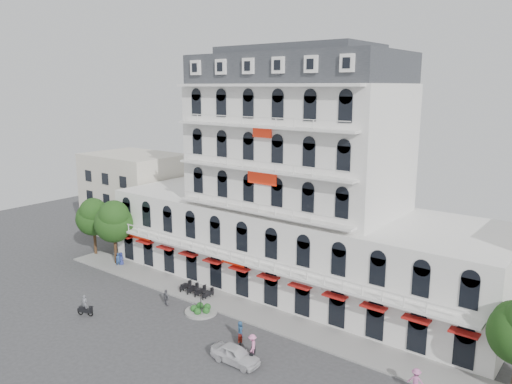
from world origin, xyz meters
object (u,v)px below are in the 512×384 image
object	(u,v)px
rider_west	(85,306)
rider_center	(252,347)
rider_east	(240,332)
parked_car	(235,354)

from	to	relation	value
rider_west	rider_center	size ratio (longest dim) A/B	0.92
rider_east	parked_car	bearing A→B (deg)	174.12
rider_west	rider_center	xyz separation A→B (m)	(17.80, 3.53, 0.29)
rider_east	rider_center	bearing A→B (deg)	-160.41
parked_car	rider_center	xyz separation A→B (m)	(0.88, 1.09, 0.50)
rider_west	rider_east	distance (m)	16.04
parked_car	rider_east	bearing A→B (deg)	31.05
rider_west	rider_center	distance (m)	18.15
rider_west	rider_east	xyz separation A→B (m)	(15.18, 5.18, 0.03)
parked_car	rider_east	world-z (taller)	rider_east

